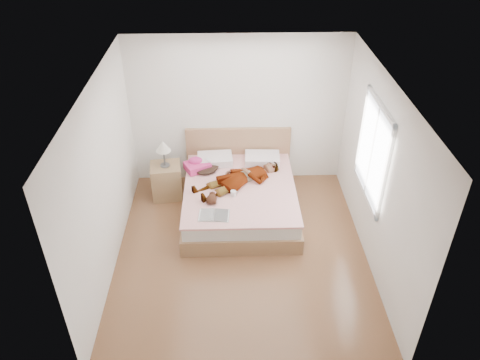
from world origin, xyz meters
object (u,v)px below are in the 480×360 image
(magazine, at_px, (214,215))
(nightstand, at_px, (166,178))
(woman, at_px, (240,176))
(bed, at_px, (240,195))
(phone, at_px, (208,160))
(plush_toy, at_px, (212,198))
(towel, at_px, (197,165))
(coffee_mug, at_px, (233,193))

(magazine, xyz_separation_m, nightstand, (-0.82, 1.22, -0.17))
(woman, xyz_separation_m, magazine, (-0.39, -0.86, -0.10))
(bed, height_order, magazine, bed)
(phone, relative_size, plush_toy, 0.36)
(woman, bearing_deg, phone, -161.08)
(towel, relative_size, nightstand, 0.46)
(towel, distance_m, magazine, 1.29)
(phone, relative_size, towel, 0.19)
(towel, xyz_separation_m, coffee_mug, (0.59, -0.77, -0.03))
(bed, distance_m, plush_toy, 0.72)
(phone, bearing_deg, nightstand, 150.53)
(phone, height_order, magazine, phone)
(coffee_mug, bearing_deg, phone, 116.83)
(bed, bearing_deg, magazine, -115.81)
(bed, bearing_deg, towel, 147.74)
(phone, height_order, coffee_mug, phone)
(woman, relative_size, coffee_mug, 12.38)
(woman, relative_size, magazine, 3.36)
(magazine, height_order, nightstand, nightstand)
(magazine, bearing_deg, towel, 103.53)
(woman, bearing_deg, plush_toy, -71.34)
(coffee_mug, relative_size, plush_toy, 0.50)
(towel, height_order, nightstand, nightstand)
(bed, xyz_separation_m, towel, (-0.69, 0.44, 0.32))
(plush_toy, bearing_deg, bed, 48.41)
(magazine, bearing_deg, bed, 64.19)
(phone, xyz_separation_m, magazine, (0.11, -1.26, -0.16))
(magazine, xyz_separation_m, coffee_mug, (0.29, 0.48, 0.04))
(woman, xyz_separation_m, bed, (0.00, -0.05, -0.34))
(bed, height_order, plush_toy, bed)
(woman, xyz_separation_m, nightstand, (-1.21, 0.36, -0.27))
(towel, relative_size, plush_toy, 1.95)
(bed, height_order, nightstand, nightstand)
(bed, relative_size, plush_toy, 8.36)
(coffee_mug, distance_m, nightstand, 1.35)
(phone, bearing_deg, coffee_mug, -95.59)
(coffee_mug, relative_size, nightstand, 0.12)
(towel, bearing_deg, nightstand, -176.96)
(phone, relative_size, magazine, 0.20)
(coffee_mug, bearing_deg, bed, 72.81)
(woman, xyz_separation_m, plush_toy, (-0.43, -0.53, -0.04))
(bed, xyz_separation_m, nightstand, (-1.22, 0.41, 0.08))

